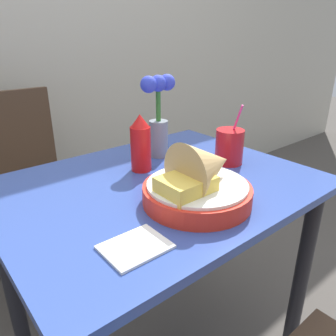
% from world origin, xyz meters
% --- Properties ---
extents(dining_table, '(0.90, 0.70, 0.74)m').
position_xyz_m(dining_table, '(0.00, 0.00, 0.61)').
color(dining_table, '#334C9E').
rests_on(dining_table, ground_plane).
extents(chair_far_window, '(0.40, 0.40, 0.91)m').
position_xyz_m(chair_far_window, '(-0.19, 0.78, 0.53)').
color(chair_far_window, '#473323').
rests_on(chair_far_window, ground_plane).
extents(food_basket, '(0.28, 0.28, 0.17)m').
position_xyz_m(food_basket, '(0.01, -0.16, 0.80)').
color(food_basket, red).
rests_on(food_basket, dining_table).
extents(ketchup_bottle, '(0.06, 0.06, 0.18)m').
position_xyz_m(ketchup_bottle, '(0.02, 0.11, 0.83)').
color(ketchup_bottle, red).
rests_on(ketchup_bottle, dining_table).
extents(drink_cup, '(0.09, 0.09, 0.20)m').
position_xyz_m(drink_cup, '(0.28, -0.03, 0.80)').
color(drink_cup, red).
rests_on(drink_cup, dining_table).
extents(flower_vase, '(0.13, 0.06, 0.28)m').
position_xyz_m(flower_vase, '(0.14, 0.17, 0.90)').
color(flower_vase, gray).
rests_on(flower_vase, dining_table).
extents(napkin, '(0.13, 0.10, 0.01)m').
position_xyz_m(napkin, '(-0.23, -0.22, 0.74)').
color(napkin, white).
rests_on(napkin, dining_table).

